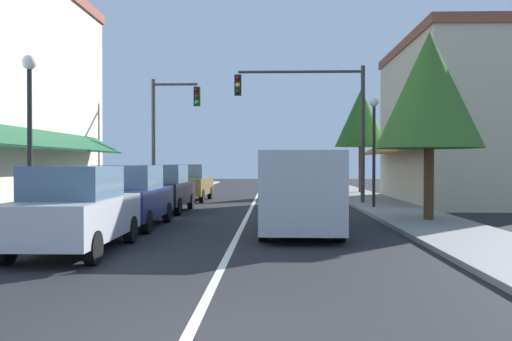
{
  "coord_description": "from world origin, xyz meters",
  "views": [
    {
      "loc": [
        0.91,
        -5.36,
        1.83
      ],
      "look_at": [
        0.3,
        13.42,
        1.58
      ],
      "focal_mm": 38.37,
      "sensor_mm": 36.0,
      "label": 1
    }
  ],
  "objects_px": {
    "parked_car_far_left": "(190,183)",
    "traffic_signal_mast_arm": "(319,109)",
    "parked_car_third_left": "(164,188)",
    "parked_car_second_left": "(130,197)",
    "street_lamp_right_mid": "(374,133)",
    "street_lamp_left_near": "(30,114)",
    "tree_right_near": "(429,91)",
    "tree_right_far": "(361,118)",
    "traffic_signal_left_corner": "(168,122)",
    "van_in_lane": "(300,189)",
    "parked_car_nearest_left": "(75,210)"
  },
  "relations": [
    {
      "from": "parked_car_third_left",
      "to": "street_lamp_left_near",
      "type": "xyz_separation_m",
      "value": [
        -1.73,
        -7.43,
        2.14
      ]
    },
    {
      "from": "parked_car_nearest_left",
      "to": "parked_car_far_left",
      "type": "xyz_separation_m",
      "value": [
        -0.03,
        15.43,
        0.0
      ]
    },
    {
      "from": "parked_car_nearest_left",
      "to": "tree_right_far",
      "type": "xyz_separation_m",
      "value": [
        9.25,
        21.59,
        3.63
      ]
    },
    {
      "from": "parked_car_second_left",
      "to": "street_lamp_left_near",
      "type": "distance_m",
      "value": 3.69
    },
    {
      "from": "street_lamp_right_mid",
      "to": "parked_car_second_left",
      "type": "bearing_deg",
      "value": -142.96
    },
    {
      "from": "parked_car_second_left",
      "to": "street_lamp_right_mid",
      "type": "xyz_separation_m",
      "value": [
        7.98,
        6.02,
        2.11
      ]
    },
    {
      "from": "parked_car_far_left",
      "to": "traffic_signal_mast_arm",
      "type": "xyz_separation_m",
      "value": [
        6.05,
        -2.5,
        3.3
      ]
    },
    {
      "from": "tree_right_far",
      "to": "parked_car_third_left",
      "type": "bearing_deg",
      "value": -127.29
    },
    {
      "from": "parked_car_nearest_left",
      "to": "street_lamp_left_near",
      "type": "height_order",
      "value": "street_lamp_left_near"
    },
    {
      "from": "parked_car_far_left",
      "to": "van_in_lane",
      "type": "height_order",
      "value": "van_in_lane"
    },
    {
      "from": "street_lamp_left_near",
      "to": "tree_right_near",
      "type": "bearing_deg",
      "value": 19.81
    },
    {
      "from": "traffic_signal_left_corner",
      "to": "tree_right_far",
      "type": "xyz_separation_m",
      "value": [
        10.19,
        6.86,
        0.74
      ]
    },
    {
      "from": "parked_car_nearest_left",
      "to": "van_in_lane",
      "type": "relative_size",
      "value": 0.79
    },
    {
      "from": "street_lamp_left_near",
      "to": "tree_right_near",
      "type": "xyz_separation_m",
      "value": [
        10.56,
        3.8,
        1.01
      ]
    },
    {
      "from": "parked_car_far_left",
      "to": "van_in_lane",
      "type": "xyz_separation_m",
      "value": [
        4.76,
        -12.1,
        0.27
      ]
    },
    {
      "from": "parked_car_nearest_left",
      "to": "parked_car_far_left",
      "type": "distance_m",
      "value": 15.43
    },
    {
      "from": "parked_car_second_left",
      "to": "tree_right_far",
      "type": "height_order",
      "value": "tree_right_far"
    },
    {
      "from": "traffic_signal_mast_arm",
      "to": "parked_car_third_left",
      "type": "bearing_deg",
      "value": -149.58
    },
    {
      "from": "tree_right_near",
      "to": "traffic_signal_mast_arm",
      "type": "bearing_deg",
      "value": 110.77
    },
    {
      "from": "parked_car_second_left",
      "to": "parked_car_far_left",
      "type": "height_order",
      "value": "same"
    },
    {
      "from": "traffic_signal_mast_arm",
      "to": "tree_right_far",
      "type": "distance_m",
      "value": 9.24
    },
    {
      "from": "traffic_signal_left_corner",
      "to": "tree_right_far",
      "type": "bearing_deg",
      "value": 33.93
    },
    {
      "from": "parked_car_far_left",
      "to": "traffic_signal_mast_arm",
      "type": "height_order",
      "value": "traffic_signal_mast_arm"
    },
    {
      "from": "street_lamp_right_mid",
      "to": "parked_car_nearest_left",
      "type": "bearing_deg",
      "value": -127.46
    },
    {
      "from": "parked_car_nearest_left",
      "to": "tree_right_far",
      "type": "relative_size",
      "value": 0.66
    },
    {
      "from": "traffic_signal_left_corner",
      "to": "parked_car_second_left",
      "type": "bearing_deg",
      "value": -84.95
    },
    {
      "from": "street_lamp_right_mid",
      "to": "parked_car_far_left",
      "type": "bearing_deg",
      "value": 147.65
    },
    {
      "from": "street_lamp_left_near",
      "to": "tree_right_far",
      "type": "distance_m",
      "value": 22.6
    },
    {
      "from": "parked_car_nearest_left",
      "to": "parked_car_third_left",
      "type": "xyz_separation_m",
      "value": [
        -0.07,
        9.35,
        0.0
      ]
    },
    {
      "from": "traffic_signal_mast_arm",
      "to": "tree_right_far",
      "type": "height_order",
      "value": "tree_right_far"
    },
    {
      "from": "parked_car_far_left",
      "to": "tree_right_near",
      "type": "distance_m",
      "value": 13.46
    },
    {
      "from": "parked_car_third_left",
      "to": "parked_car_nearest_left",
      "type": "bearing_deg",
      "value": -88.79
    },
    {
      "from": "van_in_lane",
      "to": "street_lamp_left_near",
      "type": "height_order",
      "value": "street_lamp_left_near"
    },
    {
      "from": "parked_car_nearest_left",
      "to": "tree_right_near",
      "type": "height_order",
      "value": "tree_right_near"
    },
    {
      "from": "parked_car_third_left",
      "to": "tree_right_far",
      "type": "height_order",
      "value": "tree_right_far"
    },
    {
      "from": "traffic_signal_left_corner",
      "to": "tree_right_far",
      "type": "relative_size",
      "value": 0.93
    },
    {
      "from": "traffic_signal_mast_arm",
      "to": "street_lamp_left_near",
      "type": "bearing_deg",
      "value": -125.42
    },
    {
      "from": "tree_right_far",
      "to": "parked_car_far_left",
      "type": "bearing_deg",
      "value": -146.42
    },
    {
      "from": "tree_right_far",
      "to": "traffic_signal_left_corner",
      "type": "bearing_deg",
      "value": -146.07
    },
    {
      "from": "parked_car_far_left",
      "to": "tree_right_far",
      "type": "height_order",
      "value": "tree_right_far"
    },
    {
      "from": "parked_car_nearest_left",
      "to": "street_lamp_left_near",
      "type": "bearing_deg",
      "value": 132.33
    },
    {
      "from": "street_lamp_left_near",
      "to": "tree_right_far",
      "type": "height_order",
      "value": "tree_right_far"
    },
    {
      "from": "parked_car_second_left",
      "to": "street_lamp_right_mid",
      "type": "relative_size",
      "value": 0.94
    },
    {
      "from": "parked_car_far_left",
      "to": "tree_right_near",
      "type": "height_order",
      "value": "tree_right_near"
    },
    {
      "from": "parked_car_third_left",
      "to": "tree_right_near",
      "type": "bearing_deg",
      "value": -21.53
    },
    {
      "from": "van_in_lane",
      "to": "tree_right_near",
      "type": "height_order",
      "value": "tree_right_near"
    },
    {
      "from": "traffic_signal_left_corner",
      "to": "street_lamp_left_near",
      "type": "distance_m",
      "value": 12.86
    },
    {
      "from": "traffic_signal_mast_arm",
      "to": "parked_car_nearest_left",
      "type": "bearing_deg",
      "value": -115.0
    },
    {
      "from": "van_in_lane",
      "to": "street_lamp_right_mid",
      "type": "xyz_separation_m",
      "value": [
        3.21,
        7.05,
        1.84
      ]
    },
    {
      "from": "parked_car_nearest_left",
      "to": "street_lamp_right_mid",
      "type": "height_order",
      "value": "street_lamp_right_mid"
    }
  ]
}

